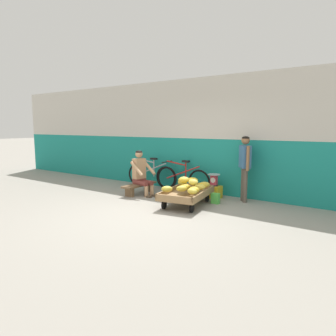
% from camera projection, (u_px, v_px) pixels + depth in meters
% --- Properties ---
extents(ground_plane, '(80.00, 80.00, 0.00)m').
position_uv_depth(ground_plane, '(147.00, 215.00, 6.14)').
color(ground_plane, gray).
extents(back_wall, '(16.00, 0.30, 3.01)m').
position_uv_depth(back_wall, '(210.00, 136.00, 8.05)').
color(back_wall, '#19847A').
rests_on(back_wall, ground).
extents(banana_cart, '(1.08, 1.56, 0.36)m').
position_uv_depth(banana_cart, '(187.00, 195.00, 6.85)').
color(banana_cart, '#99754C').
rests_on(banana_cart, ground).
extents(banana_pile, '(0.98, 1.19, 0.26)m').
position_uv_depth(banana_pile, '(190.00, 185.00, 6.81)').
color(banana_pile, yellow).
rests_on(banana_pile, banana_cart).
extents(low_bench, '(0.32, 1.11, 0.27)m').
position_uv_depth(low_bench, '(139.00, 186.00, 8.00)').
color(low_bench, brown).
rests_on(low_bench, ground).
extents(vendor_seated, '(0.72, 0.56, 1.14)m').
position_uv_depth(vendor_seated, '(141.00, 173.00, 7.89)').
color(vendor_seated, tan).
rests_on(vendor_seated, ground).
extents(plastic_crate, '(0.36, 0.28, 0.30)m').
position_uv_depth(plastic_crate, '(214.00, 192.00, 7.56)').
color(plastic_crate, gold).
rests_on(plastic_crate, ground).
extents(weighing_scale, '(0.30, 0.30, 0.29)m').
position_uv_depth(weighing_scale, '(214.00, 180.00, 7.51)').
color(weighing_scale, '#28282D').
rests_on(weighing_scale, plastic_crate).
extents(bicycle_near_left, '(1.66, 0.48, 0.86)m').
position_uv_depth(bicycle_near_left, '(151.00, 175.00, 8.91)').
color(bicycle_near_left, black).
rests_on(bicycle_near_left, ground).
extents(bicycle_far_left, '(1.66, 0.48, 0.86)m').
position_uv_depth(bicycle_far_left, '(182.00, 179.00, 8.26)').
color(bicycle_far_left, black).
rests_on(bicycle_far_left, ground).
extents(customer_adult, '(0.36, 0.40, 1.53)m').
position_uv_depth(customer_adult, '(245.00, 161.00, 7.08)').
color(customer_adult, brown).
rests_on(customer_adult, ground).
extents(shopping_bag, '(0.18, 0.12, 0.24)m').
position_uv_depth(shopping_bag, '(215.00, 198.00, 7.00)').
color(shopping_bag, green).
rests_on(shopping_bag, ground).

